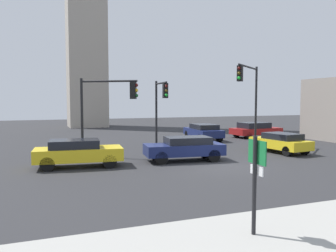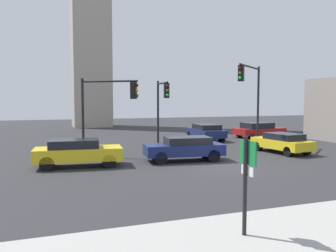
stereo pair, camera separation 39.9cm
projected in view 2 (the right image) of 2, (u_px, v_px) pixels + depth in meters
ground_plane at (219, 166)px, 17.69m from camera, size 95.04×95.04×0.00m
direction_sign at (246, 175)px, 8.15m from camera, size 0.13×0.68×2.37m
traffic_light_0 at (251, 88)px, 23.51m from camera, size 3.34×2.82×5.81m
traffic_light_1 at (162, 100)px, 24.22m from camera, size 0.39×2.65×4.77m
traffic_light_2 at (109, 100)px, 20.52m from camera, size 3.09×2.03×4.68m
car_0 at (259, 130)px, 31.28m from camera, size 4.67×2.35×1.36m
car_1 at (282, 142)px, 22.05m from camera, size 2.17×4.13×1.27m
car_2 at (185, 148)px, 19.11m from camera, size 4.50×2.23×1.34m
car_3 at (206, 131)px, 29.12m from camera, size 2.23×4.62×1.36m
car_4 at (77, 152)px, 17.45m from camera, size 4.46×2.15×1.39m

